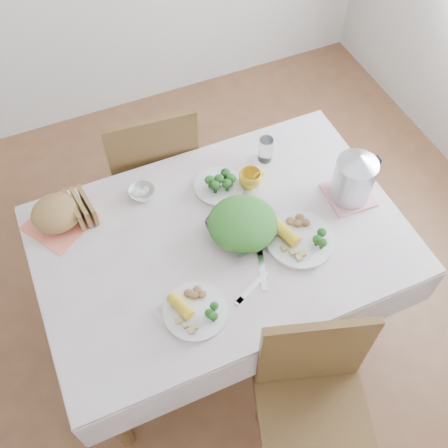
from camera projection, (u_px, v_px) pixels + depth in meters
name	position (u px, v px, depth m)	size (l,w,h in m)	color
floor	(222.00, 317.00, 2.77)	(3.60, 3.60, 0.00)	brown
dining_table	(222.00, 283.00, 2.47)	(1.40, 0.90, 0.75)	brown
tablecloth	(221.00, 238.00, 2.16)	(1.50, 1.00, 0.01)	beige
chair_near	(315.00, 425.00, 2.01)	(0.43, 0.43, 0.95)	brown
chair_far	(152.00, 167.00, 2.77)	(0.44, 0.44, 0.98)	brown
salad_bowl	(242.00, 228.00, 2.14)	(0.27, 0.27, 0.07)	white
dinner_plate_left	(195.00, 311.00, 1.95)	(0.24, 0.24, 0.02)	white
dinner_plate_right	(300.00, 240.00, 2.13)	(0.28, 0.28, 0.02)	white
broccoli_plate	(219.00, 187.00, 2.29)	(0.22, 0.22, 0.02)	beige
napkin	(60.00, 222.00, 2.19)	(0.24, 0.24, 0.00)	#FF7A5E
bread_loaf	(57.00, 214.00, 2.15)	(0.20, 0.19, 0.12)	olive
fruit_bowl	(142.00, 193.00, 2.26)	(0.12, 0.12, 0.04)	white
yellow_mug	(250.00, 179.00, 2.28)	(0.10, 0.10, 0.08)	yellow
glass_tumbler	(266.00, 149.00, 2.35)	(0.06, 0.06, 0.12)	white
pink_tray	(348.00, 195.00, 2.27)	(0.19, 0.19, 0.02)	pink
electric_kettle	(354.00, 178.00, 2.18)	(0.17, 0.17, 0.24)	#B2B5BA
fork_right	(262.00, 270.00, 2.06)	(0.02, 0.19, 0.00)	silver
knife	(252.00, 287.00, 2.01)	(0.02, 0.18, 0.00)	silver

